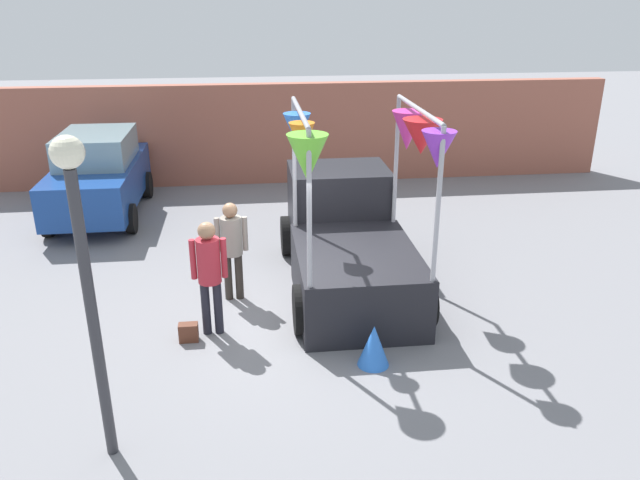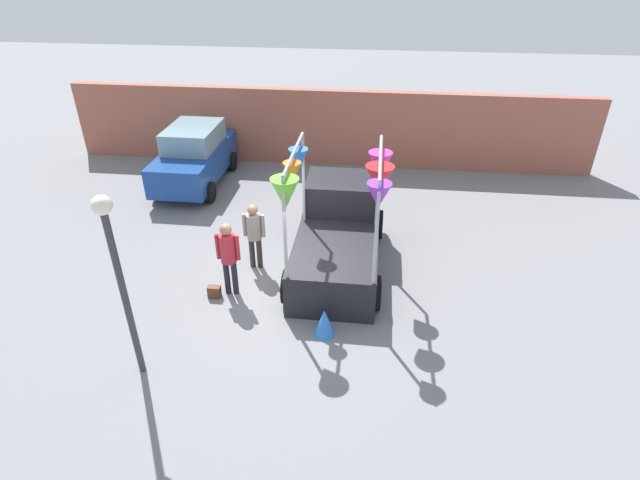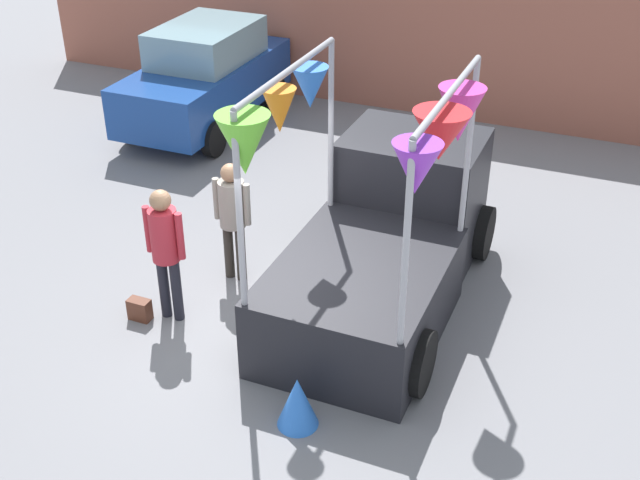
% 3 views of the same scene
% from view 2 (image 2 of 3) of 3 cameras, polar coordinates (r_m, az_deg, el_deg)
% --- Properties ---
extents(ground_plane, '(60.00, 60.00, 0.00)m').
position_cam_2_polar(ground_plane, '(11.52, -3.37, -5.50)').
color(ground_plane, slate).
extents(vendor_truck, '(2.36, 4.09, 3.22)m').
position_cam_2_polar(vendor_truck, '(11.94, 2.20, 1.13)').
color(vendor_truck, black).
rests_on(vendor_truck, ground).
extents(parked_car, '(1.88, 4.00, 1.88)m').
position_cam_2_polar(parked_car, '(16.69, -14.14, 9.30)').
color(parked_car, navy).
rests_on(parked_car, ground).
extents(person_customer, '(0.53, 0.34, 1.77)m').
position_cam_2_polar(person_customer, '(10.93, -10.46, -1.40)').
color(person_customer, black).
rests_on(person_customer, ground).
extents(person_vendor, '(0.53, 0.34, 1.68)m').
position_cam_2_polar(person_vendor, '(11.79, -7.55, 1.09)').
color(person_vendor, '#2D2823').
rests_on(person_vendor, ground).
extents(handbag, '(0.28, 0.16, 0.28)m').
position_cam_2_polar(handbag, '(11.40, -11.98, -5.81)').
color(handbag, '#592D1E').
rests_on(handbag, ground).
extents(street_lamp, '(0.32, 0.32, 3.58)m').
position_cam_2_polar(street_lamp, '(8.70, -22.25, -2.51)').
color(street_lamp, '#333338').
rests_on(street_lamp, ground).
extents(brick_boundary_wall, '(18.00, 0.36, 2.60)m').
position_cam_2_polar(brick_boundary_wall, '(17.73, 0.75, 12.71)').
color(brick_boundary_wall, '#9E5947').
rests_on(brick_boundary_wall, ground).
extents(folded_kite_bundle_azure, '(0.47, 0.47, 0.60)m').
position_cam_2_polar(folded_kite_bundle_azure, '(10.09, 0.51, -9.40)').
color(folded_kite_bundle_azure, blue).
rests_on(folded_kite_bundle_azure, ground).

